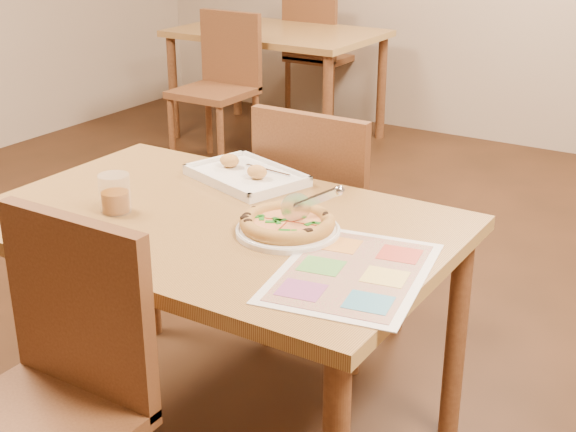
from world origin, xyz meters
The scene contains 12 objects.
dining_table centered at (0.00, 0.00, 0.63)m, with size 1.30×0.85×0.72m.
chair_near centered at (0.00, -0.60, 0.57)m, with size 0.42×0.42×0.47m.
chair_far centered at (0.00, 0.60, 0.57)m, with size 0.42×0.42×0.47m.
bg_table centered at (-1.60, 2.80, 0.63)m, with size 1.30×0.85×0.72m.
bg_chair_near centered at (-1.60, 2.20, 0.57)m, with size 0.42×0.42×0.47m.
bg_chair_far centered at (-1.60, 3.30, 0.57)m, with size 0.42×0.42×0.47m.
plate centered at (0.23, 0.02, 0.73)m, with size 0.27×0.27×0.01m, color white.
pizza centered at (0.22, 0.02, 0.75)m, with size 0.25×0.25×0.04m.
pizza_cutter centered at (0.27, 0.06, 0.81)m, with size 0.13×0.11×0.09m.
appetizer_tray centered at (-0.11, 0.31, 0.73)m, with size 0.41×0.34×0.06m.
glass_tumbler centered at (-0.26, -0.11, 0.77)m, with size 0.09×0.09×0.11m.
menu centered at (0.48, -0.10, 0.72)m, with size 0.34×0.47×0.01m, color white.
Camera 1 is at (1.25, -1.62, 1.55)m, focal length 50.00 mm.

